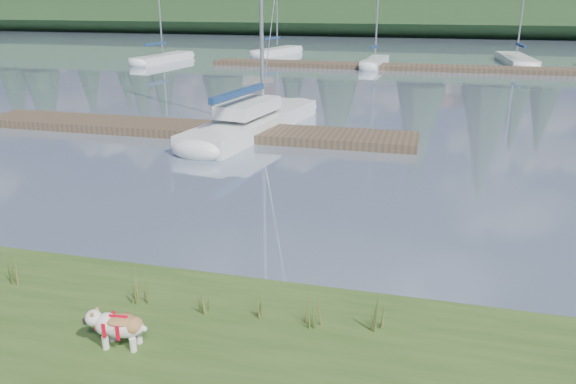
# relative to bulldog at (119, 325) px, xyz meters

# --- Properties ---
(ground) EXTENTS (200.00, 200.00, 0.00)m
(ground) POSITION_rel_bulldog_xyz_m (-0.66, 33.70, -0.65)
(ground) COLOR gray
(ground) RESTS_ON ground
(ridge) EXTENTS (200.00, 20.00, 5.00)m
(ridge) POSITION_rel_bulldog_xyz_m (-0.66, 76.70, 1.85)
(ridge) COLOR #1D361A
(ridge) RESTS_ON ground
(bulldog) EXTENTS (0.82, 0.39, 0.49)m
(bulldog) POSITION_rel_bulldog_xyz_m (0.00, 0.00, 0.00)
(bulldog) COLOR silver
(bulldog) RESTS_ON bank
(sailboat_main) EXTENTS (3.14, 9.02, 12.74)m
(sailboat_main) POSITION_rel_bulldog_xyz_m (-2.42, 14.23, -0.23)
(sailboat_main) COLOR silver
(sailboat_main) RESTS_ON ground
(dock_near) EXTENTS (16.00, 2.00, 0.30)m
(dock_near) POSITION_rel_bulldog_xyz_m (-4.66, 12.70, -0.50)
(dock_near) COLOR #4C3D2C
(dock_near) RESTS_ON ground
(dock_far) EXTENTS (26.00, 2.20, 0.30)m
(dock_far) POSITION_rel_bulldog_xyz_m (1.34, 33.70, -0.50)
(dock_far) COLOR #4C3D2C
(dock_far) RESTS_ON ground
(sailboat_bg_0) EXTENTS (2.27, 7.28, 10.48)m
(sailboat_bg_0) POSITION_rel_bulldog_xyz_m (-15.92, 34.15, -0.33)
(sailboat_bg_0) COLOR silver
(sailboat_bg_0) RESTS_ON ground
(sailboat_bg_1) EXTENTS (3.16, 7.01, 10.42)m
(sailboat_bg_1) POSITION_rel_bulldog_xyz_m (-9.12, 41.71, -0.32)
(sailboat_bg_1) COLOR silver
(sailboat_bg_1) RESTS_ON ground
(sailboat_bg_2) EXTENTS (1.55, 6.08, 9.26)m
(sailboat_bg_2) POSITION_rel_bulldog_xyz_m (-0.40, 35.25, -0.32)
(sailboat_bg_2) COLOR silver
(sailboat_bg_2) RESTS_ON ground
(sailboat_bg_3) EXTENTS (2.29, 8.87, 12.80)m
(sailboat_bg_3) POSITION_rel_bulldog_xyz_m (9.27, 39.72, -0.33)
(sailboat_bg_3) COLOR silver
(sailboat_bg_3) RESTS_ON ground
(weed_0) EXTENTS (0.17, 0.14, 0.62)m
(weed_0) POSITION_rel_bulldog_xyz_m (-0.28, 1.03, -0.04)
(weed_0) COLOR #475B23
(weed_0) RESTS_ON bank
(weed_1) EXTENTS (0.17, 0.14, 0.41)m
(weed_1) POSITION_rel_bulldog_xyz_m (0.69, 1.03, -0.13)
(weed_1) COLOR #475B23
(weed_1) RESTS_ON bank
(weed_2) EXTENTS (0.17, 0.14, 0.56)m
(weed_2) POSITION_rel_bulldog_xyz_m (2.31, 1.08, -0.07)
(weed_2) COLOR #475B23
(weed_2) RESTS_ON bank
(weed_3) EXTENTS (0.17, 0.14, 0.62)m
(weed_3) POSITION_rel_bulldog_xyz_m (-2.50, 1.05, -0.05)
(weed_3) COLOR #475B23
(weed_3) RESTS_ON bank
(weed_4) EXTENTS (0.17, 0.14, 0.45)m
(weed_4) POSITION_rel_bulldog_xyz_m (1.57, 1.10, -0.12)
(weed_4) COLOR #475B23
(weed_4) RESTS_ON bank
(weed_5) EXTENTS (0.17, 0.14, 0.58)m
(weed_5) POSITION_rel_bulldog_xyz_m (3.19, 1.22, -0.06)
(weed_5) COLOR #475B23
(weed_5) RESTS_ON bank
(mud_lip) EXTENTS (60.00, 0.50, 0.14)m
(mud_lip) POSITION_rel_bulldog_xyz_m (-0.66, 2.10, -0.58)
(mud_lip) COLOR #33281C
(mud_lip) RESTS_ON ground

